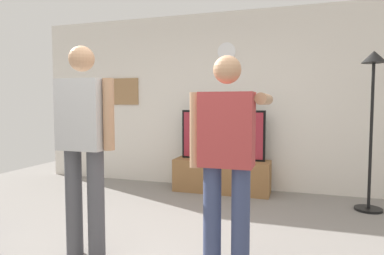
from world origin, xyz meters
name	(u,v)px	position (x,y,z in m)	size (l,w,h in m)	color
back_wall	(226,101)	(0.00, 2.95, 1.35)	(6.40, 0.10, 2.70)	silver
tv_stand	(222,176)	(0.01, 2.60, 0.24)	(1.41, 0.45, 0.48)	olive
television	(223,135)	(0.01, 2.65, 0.84)	(1.25, 0.07, 0.73)	black
wall_clock	(227,52)	(0.01, 2.89, 2.09)	(0.27, 0.27, 0.03)	white
framed_picture	(122,92)	(-1.79, 2.90, 1.51)	(0.61, 0.04, 0.44)	#997047
floor_lamp	(372,97)	(1.92, 2.30, 1.38)	(0.32, 0.32, 1.93)	black
person_standing_nearer_lamp	(84,139)	(-0.62, 0.18, 1.01)	(0.58, 0.78, 1.78)	#4C4C51
person_standing_nearer_couch	(227,152)	(0.58, 0.27, 0.94)	(0.58, 0.78, 1.66)	#384266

